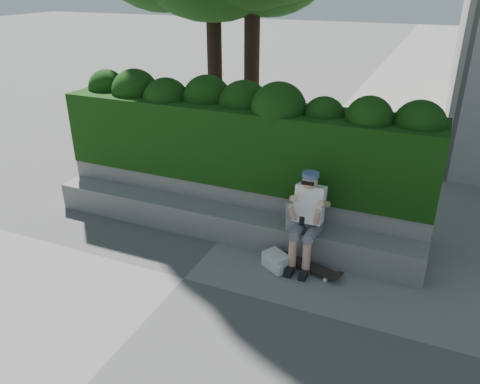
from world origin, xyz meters
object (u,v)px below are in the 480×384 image
at_px(backpack_plaid, 296,216).
at_px(backpack_ground, 276,261).
at_px(person, 308,215).
at_px(skateboard, 310,266).

xyz_separation_m(backpack_plaid, backpack_ground, (-0.14, -0.40, -0.55)).
bearing_deg(person, backpack_plaid, 155.99).
bearing_deg(person, backpack_ground, -135.60).
relative_size(skateboard, backpack_ground, 2.46).
bearing_deg(backpack_ground, skateboard, 45.21).
height_order(skateboard, backpack_ground, backpack_ground).
relative_size(person, backpack_ground, 3.96).
distance_m(person, backpack_ground, 0.79).
xyz_separation_m(person, backpack_plaid, (-0.18, 0.08, -0.09)).
xyz_separation_m(person, skateboard, (0.14, -0.20, -0.68)).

